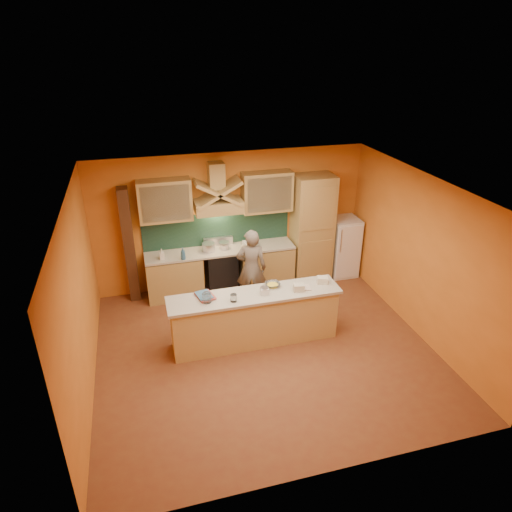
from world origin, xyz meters
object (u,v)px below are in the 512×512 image
object	(u,v)px
mixing_bowl	(273,285)
fridge	(343,247)
stove	(221,270)
kitchen_scale	(264,291)
person	(251,268)

from	to	relation	value
mixing_bowl	fridge	bearing A→B (deg)	39.02
fridge	mixing_bowl	world-z (taller)	fridge
stove	kitchen_scale	world-z (taller)	kitchen_scale
fridge	person	bearing A→B (deg)	-162.10
fridge	kitchen_scale	bearing A→B (deg)	-140.38
fridge	kitchen_scale	world-z (taller)	fridge
kitchen_scale	mixing_bowl	world-z (taller)	kitchen_scale
stove	fridge	world-z (taller)	fridge
stove	person	distance (m)	0.92
fridge	mixing_bowl	xyz separation A→B (m)	(-2.14, -1.73, 0.33)
fridge	person	distance (m)	2.37
stove	mixing_bowl	bearing A→B (deg)	-72.13
person	kitchen_scale	size ratio (longest dim) A/B	11.92
stove	kitchen_scale	xyz separation A→B (m)	(0.35, -1.94, 0.55)
person	fridge	bearing A→B (deg)	-146.35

